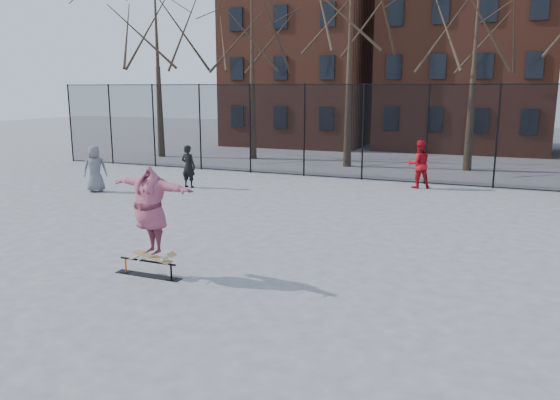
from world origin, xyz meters
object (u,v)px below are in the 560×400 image
at_px(skateboard, 153,258).
at_px(bystander_grey, 95,169).
at_px(skater, 151,214).
at_px(bystander_black, 188,166).
at_px(skate_rail, 148,270).
at_px(bystander_red, 419,164).

bearing_deg(skateboard, bystander_grey, 136.89).
distance_m(skateboard, skater, 0.95).
relative_size(bystander_grey, bystander_black, 1.05).
height_order(skate_rail, skateboard, skateboard).
relative_size(skate_rail, bystander_red, 0.82).
relative_size(bystander_black, bystander_red, 0.89).
xyz_separation_m(skate_rail, skateboard, (0.13, -0.00, 0.26)).
distance_m(skate_rail, bystander_black, 10.28).
distance_m(skateboard, bystander_grey, 10.32).
xyz_separation_m(skate_rail, bystander_red, (3.65, 12.45, 0.80)).
distance_m(bystander_grey, bystander_red, 12.30).
bearing_deg(bystander_grey, skateboard, 100.32).
bearing_deg(skater, skateboard, -78.04).
xyz_separation_m(skateboard, bystander_red, (3.52, 12.45, 0.54)).
bearing_deg(bystander_black, skate_rail, 121.85).
bearing_deg(bystander_black, bystander_grey, 42.14).
relative_size(skater, bystander_red, 1.19).
bearing_deg(bystander_grey, bystander_black, -179.29).
bearing_deg(skate_rail, skater, 0.00).
distance_m(skate_rail, bystander_grey, 10.24).
height_order(bystander_grey, bystander_black, bystander_grey).
height_order(skateboard, bystander_red, bystander_red).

